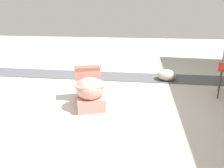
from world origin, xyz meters
TOP-DOWN VIEW (x-y plane):
  - ground_plane at (0.00, 0.00)m, footprint 14.00×14.00m
  - gravel_strip at (-1.18, 0.50)m, footprint 0.56×8.00m
  - toilet at (0.11, 0.28)m, footprint 0.72×0.55m
  - boulder_near at (-1.09, 1.40)m, footprint 0.41×0.42m

SIDE VIEW (x-z plane):
  - ground_plane at x=0.00m, z-range 0.00..0.00m
  - gravel_strip at x=-1.18m, z-range 0.00..0.01m
  - boulder_near at x=-1.09m, z-range 0.00..0.19m
  - toilet at x=0.11m, z-range -0.04..0.48m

